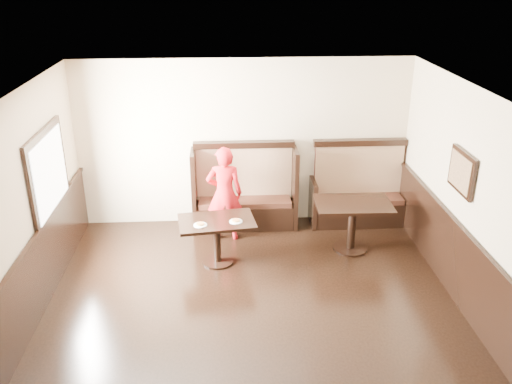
{
  "coord_description": "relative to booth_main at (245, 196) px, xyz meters",
  "views": [
    {
      "loc": [
        -0.31,
        -5.1,
        4.18
      ],
      "look_at": [
        0.14,
        2.35,
        1.0
      ],
      "focal_mm": 38.0,
      "sensor_mm": 36.0,
      "label": 1
    }
  ],
  "objects": [
    {
      "name": "booth_neighbor",
      "position": [
        1.95,
        -0.0,
        -0.05
      ],
      "size": [
        1.65,
        0.72,
        1.45
      ],
      "color": "black",
      "rests_on": "ground"
    },
    {
      "name": "table_main",
      "position": [
        -0.46,
        -1.26,
        0.01
      ],
      "size": [
        1.18,
        0.82,
        0.7
      ],
      "rotation": [
        0.0,
        0.0,
        0.13
      ],
      "color": "black",
      "rests_on": "ground"
    },
    {
      "name": "booth_main",
      "position": [
        0.0,
        0.0,
        0.0
      ],
      "size": [
        1.75,
        0.72,
        1.45
      ],
      "color": "black",
      "rests_on": "ground"
    },
    {
      "name": "pizza_plate_left",
      "position": [
        -0.69,
        -1.41,
        0.19
      ],
      "size": [
        0.19,
        0.19,
        0.04
      ],
      "color": "white",
      "rests_on": "table_main"
    },
    {
      "name": "table_neighbor",
      "position": [
        1.62,
        -0.98,
        0.07
      ],
      "size": [
        1.17,
        0.78,
        0.8
      ],
      "rotation": [
        0.0,
        0.0,
        -0.03
      ],
      "color": "black",
      "rests_on": "ground"
    },
    {
      "name": "child",
      "position": [
        -0.34,
        -0.49,
        0.26
      ],
      "size": [
        0.58,
        0.39,
        1.57
      ],
      "primitive_type": "imported",
      "rotation": [
        0.0,
        0.0,
        3.11
      ],
      "color": "red",
      "rests_on": "ground"
    },
    {
      "name": "pizza_plate_right",
      "position": [
        -0.18,
        -1.33,
        0.19
      ],
      "size": [
        0.19,
        0.19,
        0.04
      ],
      "color": "white",
      "rests_on": "table_main"
    },
    {
      "name": "ground",
      "position": [
        0.0,
        -3.3,
        -0.53
      ],
      "size": [
        7.0,
        7.0,
        0.0
      ],
      "primitive_type": "plane",
      "color": "black",
      "rests_on": "ground"
    },
    {
      "name": "room_shell",
      "position": [
        -0.3,
        -3.01,
        0.14
      ],
      "size": [
        7.0,
        7.0,
        7.0
      ],
      "color": "#CAAF92",
      "rests_on": "ground"
    }
  ]
}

